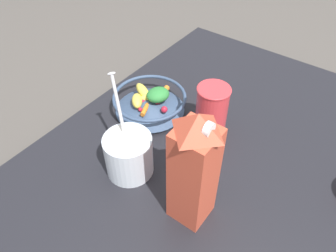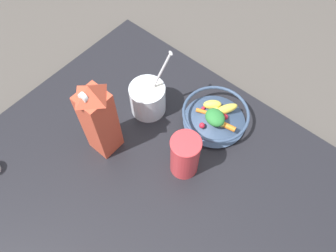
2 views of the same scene
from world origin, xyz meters
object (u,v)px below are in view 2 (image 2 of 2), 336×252
at_px(milk_carton, 99,119).
at_px(fruit_bowl, 215,116).
at_px(yogurt_tub, 148,98).
at_px(drinking_cup, 185,155).

bearing_deg(milk_carton, fruit_bowl, 53.40).
bearing_deg(milk_carton, yogurt_tub, 87.04).
xyz_separation_m(fruit_bowl, yogurt_tub, (-0.21, -0.10, 0.02)).
bearing_deg(yogurt_tub, fruit_bowl, 25.88).
height_order(milk_carton, drinking_cup, milk_carton).
bearing_deg(drinking_cup, milk_carton, -157.99).
xyz_separation_m(milk_carton, yogurt_tub, (0.01, 0.19, -0.09)).
bearing_deg(yogurt_tub, drinking_cup, -21.95).
bearing_deg(milk_carton, drinking_cup, 22.01).
relative_size(fruit_bowl, yogurt_tub, 0.88).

